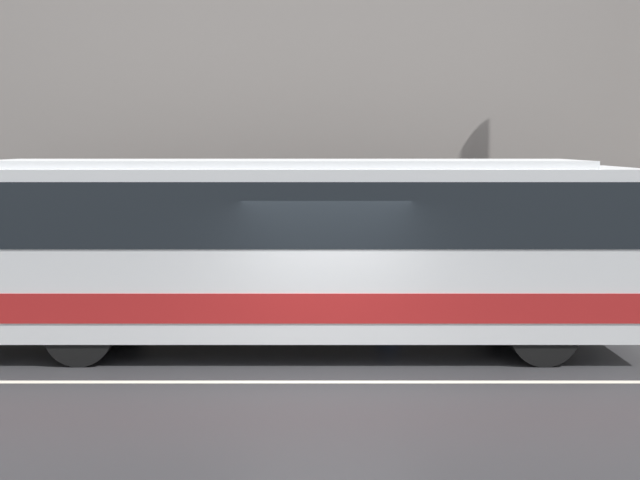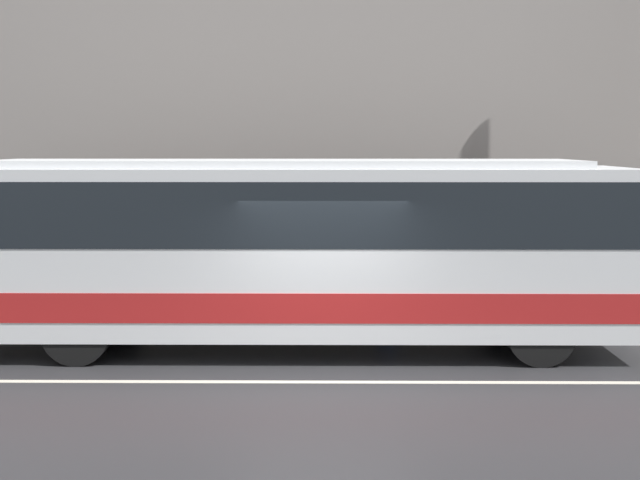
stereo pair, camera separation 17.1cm
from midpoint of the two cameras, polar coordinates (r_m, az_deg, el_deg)
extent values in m
plane|color=#2D2D30|center=(12.65, -0.10, -9.09)|extent=(60.00, 60.00, 0.00)
cube|color=gray|center=(17.65, -0.12, -4.44)|extent=(60.00, 2.29, 0.16)
cube|color=gray|center=(18.84, -0.13, 14.54)|extent=(60.00, 0.30, 12.14)
cube|color=#2D2B28|center=(18.58, -0.12, 0.22)|extent=(60.00, 0.06, 2.80)
cube|color=beige|center=(12.65, -0.10, -9.07)|extent=(54.00, 0.14, 0.01)
cube|color=white|center=(14.41, -2.60, -0.52)|extent=(10.99, 2.60, 2.60)
cube|color=#B21E1E|center=(14.52, -2.58, -3.46)|extent=(10.94, 2.62, 0.45)
cube|color=black|center=(14.35, -2.61, 1.97)|extent=(10.66, 2.62, 0.99)
cube|color=orange|center=(15.11, 18.54, 3.71)|extent=(0.12, 1.95, 0.28)
cube|color=white|center=(14.32, -2.62, 4.91)|extent=(9.34, 2.21, 0.12)
cylinder|color=black|center=(13.85, 13.62, -5.69)|extent=(1.05, 0.28, 1.05)
cylinder|color=black|center=(16.03, 11.69, -4.03)|extent=(1.05, 0.28, 1.05)
cylinder|color=black|center=(13.96, -15.64, -5.65)|extent=(1.05, 0.28, 1.05)
cylinder|color=black|center=(16.12, -13.49, -4.02)|extent=(1.05, 0.28, 1.05)
cylinder|color=navy|center=(17.10, 3.86, -2.04)|extent=(0.36, 0.36, 1.47)
sphere|color=tan|center=(17.00, 3.88, 0.86)|extent=(0.27, 0.27, 0.27)
camera|label=1|loc=(0.09, -90.34, -0.04)|focal=50.00mm
camera|label=2|loc=(0.09, 89.66, 0.04)|focal=50.00mm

